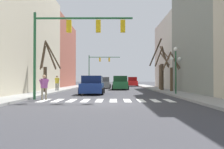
{
  "coord_description": "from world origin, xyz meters",
  "views": [
    {
      "loc": [
        0.49,
        -15.2,
        1.39
      ],
      "look_at": [
        0.19,
        24.63,
        2.08
      ],
      "focal_mm": 42.0,
      "sensor_mm": 36.0,
      "label": 1
    }
  ],
  "objects_px": {
    "traffic_signal_near": "(72,35)",
    "car_parked_right_far": "(132,82)",
    "street_tree_left_far": "(171,73)",
    "car_parked_left_far": "(92,86)",
    "street_tree_right_mid": "(162,70)",
    "traffic_signal_far": "(98,64)",
    "street_tree_left_mid": "(47,67)",
    "car_at_intersection": "(120,83)",
    "street_lamp_right_corner": "(176,60)",
    "car_parked_right_mid": "(104,83)",
    "pedestrian_crossing_street": "(57,82)",
    "pedestrian_waiting_at_curb": "(44,85)",
    "street_tree_right_near": "(161,70)"
  },
  "relations": [
    {
      "from": "car_parked_left_far",
      "to": "street_lamp_right_corner",
      "type": "bearing_deg",
      "value": 75.76
    },
    {
      "from": "street_lamp_right_corner",
      "to": "car_parked_right_far",
      "type": "xyz_separation_m",
      "value": [
        -1.72,
        28.42,
        -2.14
      ]
    },
    {
      "from": "pedestrian_waiting_at_curb",
      "to": "street_tree_left_mid",
      "type": "xyz_separation_m",
      "value": [
        -1.89,
        8.05,
        1.61
      ]
    },
    {
      "from": "street_tree_left_far",
      "to": "street_tree_left_mid",
      "type": "relative_size",
      "value": 0.81
    },
    {
      "from": "traffic_signal_far",
      "to": "car_at_intersection",
      "type": "distance_m",
      "value": 22.98
    },
    {
      "from": "street_tree_right_near",
      "to": "car_parked_right_mid",
      "type": "bearing_deg",
      "value": 124.86
    },
    {
      "from": "traffic_signal_near",
      "to": "car_parked_right_far",
      "type": "relative_size",
      "value": 1.48
    },
    {
      "from": "car_parked_left_far",
      "to": "car_at_intersection",
      "type": "relative_size",
      "value": 1.01
    },
    {
      "from": "car_parked_left_far",
      "to": "pedestrian_waiting_at_curb",
      "type": "relative_size",
      "value": 2.81
    },
    {
      "from": "traffic_signal_near",
      "to": "street_tree_left_mid",
      "type": "distance_m",
      "value": 8.6
    },
    {
      "from": "street_tree_left_far",
      "to": "street_tree_left_mid",
      "type": "distance_m",
      "value": 12.56
    },
    {
      "from": "car_parked_right_far",
      "to": "pedestrian_crossing_street",
      "type": "bearing_deg",
      "value": 156.42
    },
    {
      "from": "car_parked_left_far",
      "to": "street_tree_left_mid",
      "type": "height_order",
      "value": "street_tree_left_mid"
    },
    {
      "from": "car_parked_right_mid",
      "to": "pedestrian_crossing_street",
      "type": "bearing_deg",
      "value": -22.17
    },
    {
      "from": "car_parked_right_mid",
      "to": "pedestrian_crossing_street",
      "type": "xyz_separation_m",
      "value": [
        -4.63,
        -11.36,
        0.32
      ]
    },
    {
      "from": "car_parked_right_far",
      "to": "car_at_intersection",
      "type": "xyz_separation_m",
      "value": [
        -2.72,
        -16.14,
        0.01
      ]
    },
    {
      "from": "car_parked_right_mid",
      "to": "car_at_intersection",
      "type": "bearing_deg",
      "value": 24.18
    },
    {
      "from": "car_parked_right_far",
      "to": "car_parked_left_far",
      "type": "bearing_deg",
      "value": 168.29
    },
    {
      "from": "traffic_signal_near",
      "to": "car_parked_right_far",
      "type": "bearing_deg",
      "value": 78.99
    },
    {
      "from": "street_tree_left_far",
      "to": "pedestrian_waiting_at_curb",
      "type": "bearing_deg",
      "value": -137.23
    },
    {
      "from": "street_tree_right_mid",
      "to": "car_parked_left_far",
      "type": "bearing_deg",
      "value": -132.93
    },
    {
      "from": "traffic_signal_near",
      "to": "car_parked_right_far",
      "type": "distance_m",
      "value": 33.66
    },
    {
      "from": "traffic_signal_far",
      "to": "street_tree_left_far",
      "type": "height_order",
      "value": "traffic_signal_far"
    },
    {
      "from": "street_lamp_right_corner",
      "to": "car_parked_right_mid",
      "type": "bearing_deg",
      "value": 111.18
    },
    {
      "from": "traffic_signal_far",
      "to": "street_tree_right_mid",
      "type": "relative_size",
      "value": 1.27
    },
    {
      "from": "street_tree_left_far",
      "to": "street_tree_right_near",
      "type": "relative_size",
      "value": 0.7
    },
    {
      "from": "traffic_signal_far",
      "to": "car_parked_right_far",
      "type": "xyz_separation_m",
      "value": [
        7.01,
        -6.09,
        -3.92
      ]
    },
    {
      "from": "street_tree_right_near",
      "to": "street_tree_right_mid",
      "type": "bearing_deg",
      "value": 76.7
    },
    {
      "from": "traffic_signal_far",
      "to": "street_tree_left_mid",
      "type": "height_order",
      "value": "traffic_signal_far"
    },
    {
      "from": "car_parked_right_far",
      "to": "car_at_intersection",
      "type": "height_order",
      "value": "car_at_intersection"
    },
    {
      "from": "car_at_intersection",
      "to": "pedestrian_crossing_street",
      "type": "bearing_deg",
      "value": 131.07
    },
    {
      "from": "car_parked_right_mid",
      "to": "street_tree_right_near",
      "type": "bearing_deg",
      "value": 34.86
    },
    {
      "from": "car_at_intersection",
      "to": "street_tree_left_mid",
      "type": "relative_size",
      "value": 0.93
    },
    {
      "from": "street_lamp_right_corner",
      "to": "street_tree_left_far",
      "type": "relative_size",
      "value": 0.97
    },
    {
      "from": "car_parked_left_far",
      "to": "street_tree_left_far",
      "type": "xyz_separation_m",
      "value": [
        7.91,
        3.01,
        1.24
      ]
    },
    {
      "from": "pedestrian_crossing_street",
      "to": "street_tree_right_mid",
      "type": "xyz_separation_m",
      "value": [
        12.2,
        4.25,
        1.37
      ]
    },
    {
      "from": "car_parked_right_far",
      "to": "street_tree_left_mid",
      "type": "height_order",
      "value": "street_tree_left_mid"
    },
    {
      "from": "traffic_signal_near",
      "to": "car_parked_right_mid",
      "type": "height_order",
      "value": "traffic_signal_near"
    },
    {
      "from": "car_at_intersection",
      "to": "pedestrian_crossing_street",
      "type": "height_order",
      "value": "car_at_intersection"
    },
    {
      "from": "car_parked_left_far",
      "to": "street_tree_left_mid",
      "type": "bearing_deg",
      "value": -106.1
    },
    {
      "from": "street_tree_left_far",
      "to": "street_tree_left_mid",
      "type": "height_order",
      "value": "street_tree_left_mid"
    },
    {
      "from": "car_parked_left_far",
      "to": "pedestrian_waiting_at_curb",
      "type": "xyz_separation_m",
      "value": [
        -2.63,
        -6.75,
        0.2
      ]
    },
    {
      "from": "traffic_signal_near",
      "to": "street_tree_left_far",
      "type": "height_order",
      "value": "traffic_signal_near"
    },
    {
      "from": "pedestrian_waiting_at_curb",
      "to": "street_tree_left_mid",
      "type": "height_order",
      "value": "street_tree_left_mid"
    },
    {
      "from": "street_tree_right_mid",
      "to": "street_tree_left_mid",
      "type": "xyz_separation_m",
      "value": [
        -12.52,
        -7.29,
        0.13
      ]
    },
    {
      "from": "traffic_signal_near",
      "to": "pedestrian_crossing_street",
      "type": "height_order",
      "value": "traffic_signal_near"
    },
    {
      "from": "car_parked_left_far",
      "to": "street_tree_left_far",
      "type": "relative_size",
      "value": 1.15
    },
    {
      "from": "street_lamp_right_corner",
      "to": "car_at_intersection",
      "type": "height_order",
      "value": "street_lamp_right_corner"
    },
    {
      "from": "traffic_signal_near",
      "to": "street_tree_left_mid",
      "type": "bearing_deg",
      "value": 115.66
    },
    {
      "from": "pedestrian_waiting_at_curb",
      "to": "car_parked_right_far",
      "type": "bearing_deg",
      "value": -147.71
    }
  ]
}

